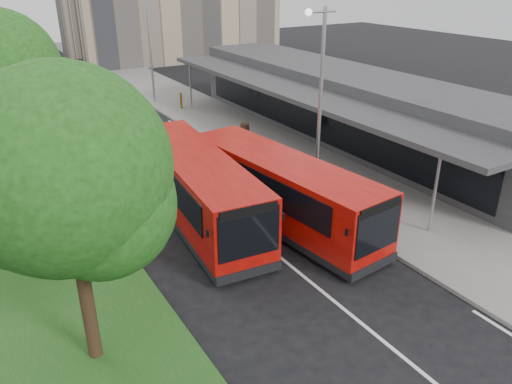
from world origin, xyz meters
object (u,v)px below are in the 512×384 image
Objects in this scene: lamp_post_near at (319,94)px; litter_bin at (245,132)px; bollard at (181,101)px; car_far at (31,57)px; bus_main at (282,191)px; car_near at (76,66)px; bus_second at (197,188)px; tree_near at (66,183)px; lamp_post_far at (148,39)px; tree_mid at (0,80)px.

litter_bin is (1.34, 8.47, -4.09)m from lamp_post_near.
bollard is 26.90m from car_far.
bus_main is 10.48m from litter_bin.
car_near reaches higher than bollard.
litter_bin is (6.72, 7.72, -0.82)m from bus_second.
tree_near is at bearing -84.06° from car_near.
tree_near reaches higher than litter_bin.
lamp_post_near is 4.37m from bus_main.
lamp_post_far is 5.06m from bollard.
bus_second is at bearing 139.02° from bus_main.
lamp_post_near is at bearing 19.27° from bus_main.
tree_near is 0.98× the size of lamp_post_far.
tree_mid is 12.50m from bus_main.
bus_main is at bearing -154.81° from lamp_post_near.
bus_main is 36.55m from car_near.
lamp_post_far reaches higher than bus_second.
car_far is (-5.01, 23.31, -4.04)m from lamp_post_far.
car_near is at bearing 90.06° from bus_second.
litter_bin is (3.92, 9.68, -0.78)m from bus_main.
tree_near is 1.99× the size of car_near.
lamp_post_near is at bearing -68.02° from car_near.
car_near is (-3.43, 26.86, 0.04)m from litter_bin.
bus_second is at bearing -47.67° from tree_mid.
lamp_post_near is at bearing -90.00° from lamp_post_far.
tree_near reaches higher than bus_main.
bus_main is at bearing -72.19° from car_near.
tree_near is at bearing -129.74° from bus_second.
car_far is (6.12, 48.26, -4.37)m from tree_near.
lamp_post_far is 1.93× the size of car_far.
tree_near is 48.84m from car_far.
bollard is at bearing 86.57° from lamp_post_near.
bollard is at bearing 92.08° from litter_bin.
bus_main is (8.54, 3.73, -3.64)m from tree_near.
bus_second reaches higher than litter_bin.
tree_mid is 7.32× the size of bollard.
bollard is at bearing 74.08° from bus_second.
tree_mid is at bearing 130.02° from bus_main.
tree_near is 12.18m from lamp_post_near.
bus_main is 3.42m from bus_second.
tree_near is at bearing -118.87° from bollard.
tree_mid is at bearing 137.83° from bus_second.
car_near is (0.49, 36.54, -0.74)m from bus_main.
car_far is (6.12, 36.26, -4.58)m from tree_mid.
bus_main is 18.68m from bollard.
litter_bin is 8.63m from bollard.
bollard is (1.02, -2.91, -4.01)m from lamp_post_far.
lamp_post_far is (11.13, 12.95, -0.55)m from tree_mid.
tree_near is at bearing -162.32° from bus_main.
car_far is (-5.01, 43.31, -4.04)m from lamp_post_near.
tree_mid is at bearing -110.64° from car_far.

